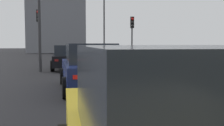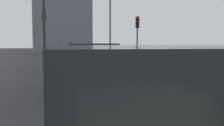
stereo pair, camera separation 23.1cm
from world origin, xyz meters
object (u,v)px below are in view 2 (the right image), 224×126
Objects in this scene: traffic_light_near_left at (137,30)px; traffic_light_near_right at (44,25)px; car_navy_right_second at (91,68)px; street_lamp_kerbside at (110,11)px; car_black_right_lead at (72,57)px.

traffic_light_near_left is 0.90× the size of traffic_light_near_right.
car_navy_right_second is 21.37m from street_lamp_kerbside.
traffic_light_near_right is 0.46× the size of street_lamp_kerbside.
car_navy_right_second reaches higher than car_black_right_lead.
car_navy_right_second is 1.10× the size of traffic_light_near_right.
car_black_right_lead is 6.78m from traffic_light_near_left.
street_lamp_kerbside is at bearing -170.53° from traffic_light_near_left.
traffic_light_near_left is 0.41× the size of street_lamp_kerbside.
traffic_light_near_right is 11.22m from street_lamp_kerbside.
traffic_light_near_right is at bearing 142.44° from street_lamp_kerbside.
car_navy_right_second is 12.12m from traffic_light_near_right.
street_lamp_kerbside is (12.74, -4.79, 4.47)m from car_black_right_lead.
traffic_light_near_left is 7.26m from traffic_light_near_right.
traffic_light_near_left reaches higher than car_black_right_lead.
car_black_right_lead is 0.50× the size of street_lamp_kerbside.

